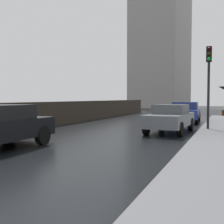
# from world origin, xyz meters

# --- Properties ---
(car_blue_near_kerb) EXTENTS (2.02, 3.96, 1.39)m
(car_blue_near_kerb) POSITION_xyz_m (2.59, 17.16, 0.71)
(car_blue_near_kerb) COLOR navy
(car_blue_near_kerb) RESTS_ON ground
(car_grey_behind_camera) EXTENTS (1.91, 4.21, 1.35)m
(car_grey_behind_camera) POSITION_xyz_m (2.69, 11.02, 0.70)
(car_grey_behind_camera) COLOR slate
(car_grey_behind_camera) RESTS_ON ground
(traffic_light) EXTENTS (0.26, 0.39, 4.05)m
(traffic_light) POSITION_xyz_m (4.39, 11.97, 2.97)
(traffic_light) COLOR black
(traffic_light) RESTS_ON sidewalk_strip
(distant_tower) EXTENTS (9.61, 9.52, 30.82)m
(distant_tower) POSITION_xyz_m (-5.54, 46.35, 15.41)
(distant_tower) COLOR #9E9993
(distant_tower) RESTS_ON ground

